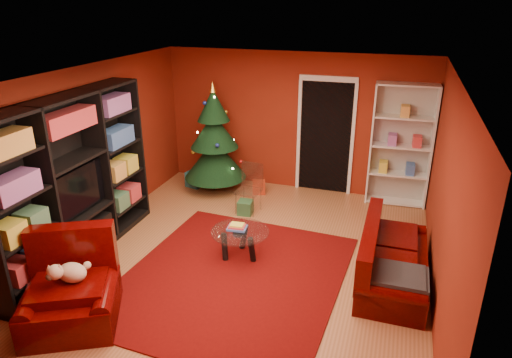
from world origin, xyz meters
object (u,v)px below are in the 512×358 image
(rug, at_px, (233,278))
(armchair, at_px, (70,291))
(dog, at_px, (72,273))
(acrylic_chair, at_px, (248,191))
(sofa, at_px, (395,255))
(gift_box_red, at_px, (259,187))
(gift_box_green, at_px, (245,207))
(media_unit, at_px, (72,181))
(gift_box_teal, at_px, (195,179))
(white_bookshelf, at_px, (401,146))
(christmas_tree, at_px, (214,139))
(coffee_table, at_px, (240,244))

(rug, xyz_separation_m, armchair, (-1.43, -1.38, 0.41))
(dog, distance_m, acrylic_chair, 3.44)
(rug, distance_m, acrylic_chair, 2.07)
(rug, relative_size, sofa, 1.78)
(gift_box_red, distance_m, armchair, 4.31)
(gift_box_green, relative_size, dog, 0.60)
(media_unit, height_order, dog, media_unit)
(gift_box_teal, xyz_separation_m, gift_box_red, (1.30, 0.05, -0.03))
(armchair, bearing_deg, gift_box_green, 46.39)
(dog, bearing_deg, gift_box_red, 50.61)
(media_unit, distance_m, gift_box_green, 2.89)
(gift_box_red, distance_m, acrylic_chair, 0.88)
(gift_box_green, height_order, gift_box_red, gift_box_green)
(dog, bearing_deg, gift_box_green, 46.42)
(media_unit, height_order, armchair, media_unit)
(gift_box_red, bearing_deg, armchair, -102.18)
(rug, distance_m, gift_box_red, 2.87)
(white_bookshelf, bearing_deg, dog, -129.15)
(christmas_tree, bearing_deg, gift_box_green, -43.45)
(media_unit, relative_size, gift_box_green, 12.51)
(white_bookshelf, bearing_deg, armchair, -128.92)
(sofa, bearing_deg, gift_box_green, 63.17)
(gift_box_teal, height_order, armchair, armchair)
(sofa, bearing_deg, white_bookshelf, 1.93)
(gift_box_red, xyz_separation_m, coffee_table, (0.44, -2.28, 0.10))
(rug, xyz_separation_m, white_bookshelf, (1.96, 3.17, 1.07))
(gift_box_teal, relative_size, acrylic_chair, 0.38)
(gift_box_green, relative_size, coffee_table, 0.29)
(rug, height_order, white_bookshelf, white_bookshelf)
(rug, relative_size, white_bookshelf, 1.46)
(acrylic_chair, bearing_deg, media_unit, -125.34)
(dog, bearing_deg, acrylic_chair, 46.52)
(rug, relative_size, christmas_tree, 1.54)
(gift_box_red, bearing_deg, coffee_table, -79.06)
(media_unit, height_order, white_bookshelf, media_unit)
(gift_box_teal, distance_m, armchair, 4.18)
(rug, distance_m, white_bookshelf, 3.87)
(gift_box_teal, height_order, gift_box_red, gift_box_teal)
(armchair, distance_m, sofa, 3.99)
(rug, xyz_separation_m, media_unit, (-2.27, -0.12, 1.15))
(christmas_tree, bearing_deg, dog, -90.42)
(coffee_table, bearing_deg, acrylic_chair, 104.33)
(media_unit, bearing_deg, armchair, -57.25)
(gift_box_red, xyz_separation_m, white_bookshelf, (2.48, 0.35, 0.96))
(dog, bearing_deg, armchair, -135.00)
(christmas_tree, xyz_separation_m, sofa, (3.41, -2.14, -0.63))
(gift_box_green, xyz_separation_m, sofa, (2.50, -1.28, 0.27))
(christmas_tree, bearing_deg, media_unit, -107.21)
(gift_box_red, xyz_separation_m, armchair, (-0.91, -4.20, 0.30))
(rug, bearing_deg, acrylic_chair, 102.87)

